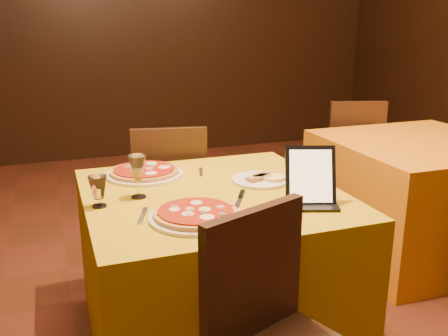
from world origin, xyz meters
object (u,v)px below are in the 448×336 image
object	(u,v)px
side_table	(417,197)
wine_glass	(138,176)
pizza_near	(196,215)
water_glass	(98,191)
chair_side_far	(348,155)
tablet	(310,175)
main_table	(212,268)
pizza_far	(145,173)
chair_main_far	(169,195)

from	to	relation	value
side_table	wine_glass	bearing A→B (deg)	-166.51
pizza_near	water_glass	world-z (taller)	water_glass
chair_side_far	tablet	xyz separation A→B (m)	(-1.23, -1.57, 0.41)
side_table	wine_glass	xyz separation A→B (m)	(-1.88, -0.45, 0.47)
main_table	pizza_far	world-z (taller)	pizza_far
main_table	chair_side_far	distance (m)	2.04
main_table	pizza_near	xyz separation A→B (m)	(-0.16, -0.28, 0.39)
wine_glass	water_glass	xyz separation A→B (m)	(-0.17, -0.06, -0.03)
tablet	pizza_far	bearing A→B (deg)	151.64
water_glass	wine_glass	bearing A→B (deg)	18.32
chair_main_far	tablet	distance (m)	1.23
chair_side_far	pizza_far	xyz separation A→B (m)	(-1.80, -0.96, 0.31)
pizza_far	water_glass	distance (m)	0.44
wine_glass	tablet	distance (m)	0.72
main_table	pizza_far	xyz separation A→B (m)	(-0.23, 0.34, 0.39)
side_table	chair_side_far	size ratio (longest dim) A/B	1.21
side_table	pizza_near	bearing A→B (deg)	-156.08
main_table	tablet	distance (m)	0.66
main_table	water_glass	xyz separation A→B (m)	(-0.49, -0.02, 0.44)
pizza_near	tablet	distance (m)	0.50
pizza_near	tablet	world-z (taller)	tablet
side_table	wine_glass	world-z (taller)	wine_glass
side_table	pizza_far	size ratio (longest dim) A/B	2.96
pizza_near	water_glass	size ratio (longest dim) A/B	2.76
main_table	pizza_far	size ratio (longest dim) A/B	2.96
chair_side_far	pizza_far	world-z (taller)	chair_side_far
wine_glass	tablet	world-z (taller)	tablet
chair_side_far	chair_main_far	bearing A→B (deg)	33.21
chair_side_far	water_glass	xyz separation A→B (m)	(-2.05, -1.33, 0.36)
water_glass	chair_main_far	bearing A→B (deg)	60.43
chair_main_far	wine_glass	distance (m)	0.95
chair_main_far	water_glass	distance (m)	1.05
water_glass	chair_side_far	bearing A→B (deg)	32.84
main_table	chair_side_far	size ratio (longest dim) A/B	1.21
chair_side_far	pizza_near	distance (m)	2.36
tablet	side_table	bearing A→B (deg)	50.27
pizza_far	tablet	xyz separation A→B (m)	(0.57, -0.61, 0.10)
main_table	wine_glass	distance (m)	0.57
chair_main_far	wine_glass	xyz separation A→B (m)	(-0.32, -0.80, 0.39)
water_glass	tablet	world-z (taller)	tablet
chair_main_far	wine_glass	size ratio (longest dim) A/B	4.79
water_glass	tablet	bearing A→B (deg)	-16.82
chair_main_far	tablet	world-z (taller)	tablet
chair_main_far	main_table	bearing A→B (deg)	100.42
pizza_far	water_glass	world-z (taller)	water_glass
chair_main_far	tablet	bearing A→B (deg)	117.20
side_table	chair_main_far	world-z (taller)	chair_main_far
pizza_far	wine_glass	distance (m)	0.33
water_glass	tablet	size ratio (longest dim) A/B	0.53
chair_side_far	water_glass	bearing A→B (deg)	49.52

